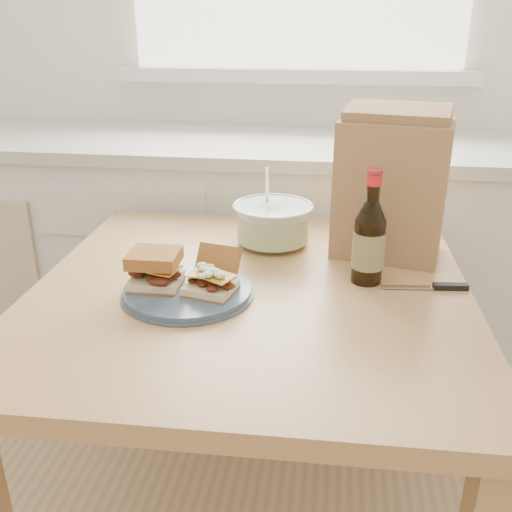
# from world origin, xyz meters

# --- Properties ---
(wall_back) EXTENTS (4.00, 0.02, 2.70)m
(wall_back) POSITION_xyz_m (0.00, 2.00, 1.35)
(wall_back) COLOR white
(wall_back) RESTS_ON ground
(cabinet_run) EXTENTS (2.50, 0.64, 0.94)m
(cabinet_run) POSITION_xyz_m (-0.00, 1.70, 0.47)
(cabinet_run) COLOR white
(cabinet_run) RESTS_ON ground
(dining_table) EXTENTS (0.96, 0.96, 0.78)m
(dining_table) POSITION_xyz_m (-0.00, 0.86, 0.67)
(dining_table) COLOR tan
(dining_table) RESTS_ON ground
(plate) EXTENTS (0.27, 0.27, 0.02)m
(plate) POSITION_xyz_m (-0.13, 0.80, 0.79)
(plate) COLOR #3E4F64
(plate) RESTS_ON dining_table
(sandwich_left) EXTENTS (0.11, 0.10, 0.08)m
(sandwich_left) POSITION_xyz_m (-0.20, 0.80, 0.84)
(sandwich_left) COLOR beige
(sandwich_left) RESTS_ON plate
(sandwich_right) EXTENTS (0.11, 0.15, 0.08)m
(sandwich_right) POSITION_xyz_m (-0.07, 0.81, 0.83)
(sandwich_right) COLOR beige
(sandwich_right) RESTS_ON plate
(coleslaw_bowl) EXTENTS (0.20, 0.20, 0.20)m
(coleslaw_bowl) POSITION_xyz_m (0.02, 1.12, 0.84)
(coleslaw_bowl) COLOR silver
(coleslaw_bowl) RESTS_ON dining_table
(beer_bottle) EXTENTS (0.07, 0.07, 0.25)m
(beer_bottle) POSITION_xyz_m (0.25, 0.92, 0.88)
(beer_bottle) COLOR black
(beer_bottle) RESTS_ON dining_table
(knife) EXTENTS (0.19, 0.04, 0.01)m
(knife) POSITION_xyz_m (0.40, 0.90, 0.79)
(knife) COLOR silver
(knife) RESTS_ON dining_table
(paper_bag) EXTENTS (0.28, 0.21, 0.32)m
(paper_bag) POSITION_xyz_m (0.30, 1.09, 0.95)
(paper_bag) COLOR #9C774B
(paper_bag) RESTS_ON dining_table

